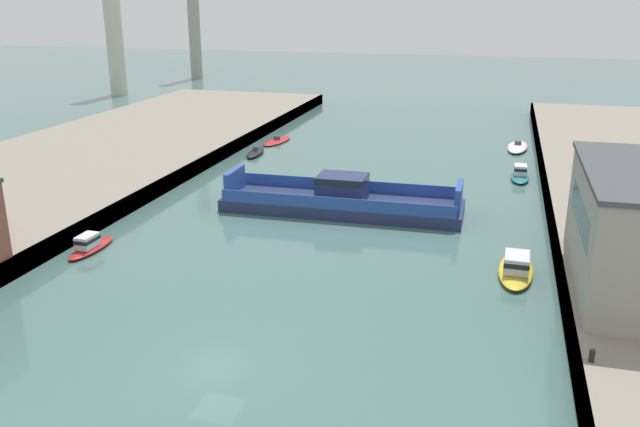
# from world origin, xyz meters

# --- Properties ---
(ground_plane) EXTENTS (400.00, 400.00, 0.00)m
(ground_plane) POSITION_xyz_m (0.00, 0.00, 0.00)
(ground_plane) COLOR #476B66
(chain_ferry) EXTENTS (22.06, 6.54, 3.44)m
(chain_ferry) POSITION_xyz_m (0.16, 28.34, 1.05)
(chain_ferry) COLOR navy
(chain_ferry) RESTS_ON ground
(moored_boat_near_left) EXTENTS (1.67, 5.40, 1.43)m
(moored_boat_near_left) POSITION_xyz_m (-16.42, 13.29, 0.54)
(moored_boat_near_left) COLOR red
(moored_boat_near_left) RESTS_ON ground
(moored_boat_near_right) EXTENTS (1.94, 5.35, 1.53)m
(moored_boat_near_right) POSITION_xyz_m (16.13, 44.39, 0.57)
(moored_boat_near_right) COLOR #237075
(moored_boat_near_right) RESTS_ON ground
(moored_boat_mid_left) EXTENTS (3.10, 7.15, 0.85)m
(moored_boat_mid_left) POSITION_xyz_m (-15.44, 55.57, 0.19)
(moored_boat_mid_left) COLOR red
(moored_boat_mid_left) RESTS_ON ground
(moored_boat_mid_right) EXTENTS (3.07, 8.00, 1.07)m
(moored_boat_mid_right) POSITION_xyz_m (16.02, 59.75, 0.29)
(moored_boat_mid_right) COLOR white
(moored_boat_mid_right) RESTS_ON ground
(moored_boat_far_left) EXTENTS (2.20, 5.94, 1.06)m
(moored_boat_far_left) POSITION_xyz_m (-15.60, 47.73, 0.29)
(moored_boat_far_left) COLOR black
(moored_boat_far_left) RESTS_ON ground
(moored_boat_far_right) EXTENTS (2.60, 7.26, 1.69)m
(moored_boat_far_right) POSITION_xyz_m (15.58, 17.19, 0.63)
(moored_boat_far_right) COLOR yellow
(moored_boat_far_right) RESTS_ON ground
(bollard_right_mid) EXTENTS (0.32, 0.32, 0.71)m
(bollard_right_mid) POSITION_xyz_m (19.02, 3.04, 2.01)
(bollard_right_mid) COLOR black
(bollard_right_mid) RESTS_ON quay_right
(smokestack_distant_a) EXTENTS (3.54, 3.54, 28.46)m
(smokestack_distant_a) POSITION_xyz_m (-60.27, 89.97, 15.23)
(smokestack_distant_a) COLOR beige
(smokestack_distant_a) RESTS_ON ground
(smokestack_distant_b) EXTENTS (2.95, 2.95, 33.71)m
(smokestack_distant_b) POSITION_xyz_m (-57.19, 119.18, 17.88)
(smokestack_distant_b) COLOR #9E998E
(smokestack_distant_b) RESTS_ON ground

